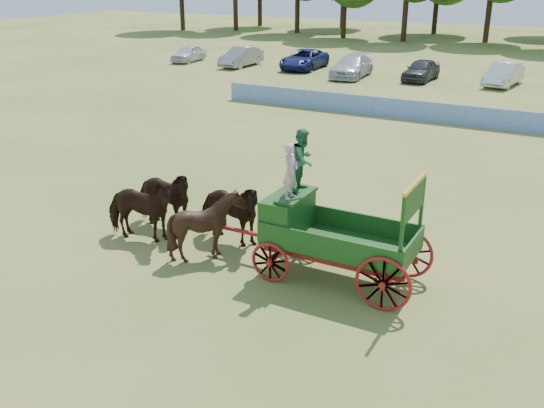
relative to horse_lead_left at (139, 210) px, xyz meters
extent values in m
plane|color=#A28849|center=(5.25, 1.07, -0.97)|extent=(160.00, 160.00, 0.00)
imported|color=black|center=(0.00, 0.00, 0.00)|extent=(2.47, 1.52, 1.94)
imported|color=black|center=(0.00, 1.10, 0.00)|extent=(2.30, 1.05, 1.94)
imported|color=black|center=(2.40, 0.00, 0.00)|extent=(1.88, 1.69, 1.95)
imported|color=black|center=(2.40, 1.10, 0.00)|extent=(2.35, 1.16, 1.94)
cube|color=maroon|center=(4.60, 0.55, -0.37)|extent=(0.12, 2.00, 0.12)
cube|color=maroon|center=(7.60, 0.55, -0.37)|extent=(0.12, 2.00, 0.12)
cube|color=maroon|center=(6.10, 0.00, -0.25)|extent=(3.80, 0.10, 0.12)
cube|color=maroon|center=(6.10, 1.10, -0.25)|extent=(3.80, 0.10, 0.12)
cube|color=maroon|center=(3.70, 0.55, -0.22)|extent=(2.80, 0.09, 0.09)
cube|color=#1A501A|center=(6.10, 0.55, 0.03)|extent=(3.80, 1.80, 0.10)
cube|color=#1A501A|center=(6.10, -0.33, 0.33)|extent=(3.80, 0.06, 0.55)
cube|color=#1A501A|center=(6.10, 1.43, 0.33)|extent=(3.80, 0.06, 0.55)
cube|color=#1A501A|center=(7.98, 0.55, 0.33)|extent=(0.06, 1.80, 0.55)
cube|color=#1A501A|center=(4.60, 0.55, 0.58)|extent=(0.85, 1.70, 1.05)
cube|color=#1A501A|center=(4.85, 0.55, 1.15)|extent=(0.55, 1.50, 0.08)
cube|color=#1A501A|center=(4.22, 0.55, 0.38)|extent=(0.10, 1.60, 0.65)
cube|color=#1A501A|center=(4.40, 0.55, 0.08)|extent=(0.55, 1.60, 0.06)
cube|color=#1A501A|center=(7.90, -0.25, 0.98)|extent=(0.08, 0.08, 1.80)
cube|color=#1A501A|center=(7.90, 1.35, 0.98)|extent=(0.08, 0.08, 1.80)
cube|color=#1A501A|center=(7.90, 0.55, 1.58)|extent=(0.07, 1.75, 0.75)
cube|color=gold|center=(7.90, 0.55, 1.98)|extent=(0.08, 1.80, 0.09)
cube|color=gold|center=(7.86, 0.55, 1.58)|extent=(0.02, 1.30, 0.12)
torus|color=maroon|center=(4.60, -0.40, -0.42)|extent=(1.09, 0.09, 1.09)
torus|color=maroon|center=(4.60, 1.50, -0.42)|extent=(1.09, 0.09, 1.09)
torus|color=maroon|center=(7.60, -0.40, -0.27)|extent=(1.39, 0.09, 1.39)
torus|color=maroon|center=(7.60, 1.50, -0.27)|extent=(1.39, 0.09, 1.39)
imported|color=#D7A5B5|center=(4.85, 0.20, 1.90)|extent=(0.34, 0.52, 1.42)
imported|color=#27683E|center=(4.85, 0.90, 2.00)|extent=(0.62, 0.79, 1.63)
cube|color=#2044AE|center=(4.25, 19.07, -0.45)|extent=(26.00, 0.08, 1.05)
imported|color=silver|center=(-20.75, 31.22, -0.27)|extent=(2.05, 4.29, 1.41)
imported|color=gray|center=(-15.29, 31.01, -0.19)|extent=(1.75, 4.76, 1.56)
imported|color=navy|center=(-10.09, 32.23, -0.20)|extent=(2.87, 5.70, 1.55)
imported|color=silver|center=(-5.29, 30.44, -0.18)|extent=(2.68, 5.64, 1.59)
imported|color=#333338|center=(-0.32, 31.37, -0.21)|extent=(2.00, 4.54, 1.52)
imported|color=silver|center=(5.24, 32.04, -0.20)|extent=(2.25, 4.89, 1.55)
cylinder|color=#382314|center=(-38.75, 54.89, 1.56)|extent=(0.60, 0.60, 5.06)
cylinder|color=#382314|center=(-32.17, 57.56, 1.81)|extent=(0.60, 0.60, 5.57)
cylinder|color=#382314|center=(-23.76, 58.68, 1.42)|extent=(0.60, 0.60, 4.78)
cylinder|color=#382314|center=(-16.34, 55.86, 1.33)|extent=(0.60, 0.60, 4.61)
cylinder|color=#382314|center=(-8.97, 55.41, 1.48)|extent=(0.60, 0.60, 4.90)
cylinder|color=#382314|center=(-0.82, 59.17, 1.61)|extent=(0.60, 0.60, 5.17)
cylinder|color=#382314|center=(-32.75, 65.02, 1.66)|extent=(0.60, 0.60, 5.26)
cylinder|color=#382314|center=(-21.70, 68.59, 1.80)|extent=(0.60, 0.60, 5.55)
cylinder|color=#382314|center=(-8.18, 65.55, 1.47)|extent=(0.60, 0.60, 4.88)
camera|label=1|loc=(11.27, -12.62, 6.60)|focal=40.00mm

